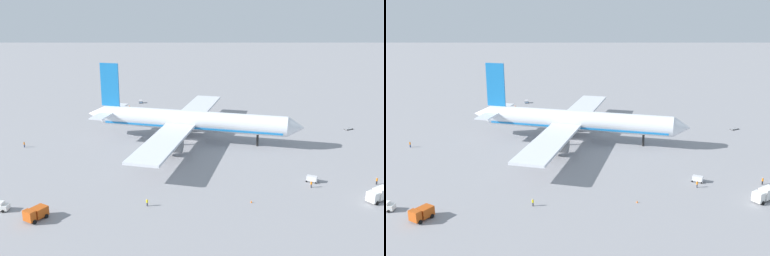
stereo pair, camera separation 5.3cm
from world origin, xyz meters
The scene contains 14 objects.
ground_plane centered at (0.00, 0.00, 0.00)m, with size 600.00×600.00×0.00m, color gray.
airliner centered at (-1.32, 0.39, 6.33)m, with size 67.74×75.02×23.22m.
service_truck_0 centered at (-31.50, -51.10, 1.43)m, with size 4.51×5.22×2.65m.
service_truck_2 centered at (40.95, -42.45, 1.58)m, with size 6.14×5.22×2.85m.
baggage_cart_0 centered at (-21.60, 51.09, 0.65)m, with size 1.79×3.06×1.16m.
baggage_cart_1 centered at (28.98, -32.03, 0.83)m, with size 3.47×2.54×1.52m.
baggage_cart_2 centered at (52.62, 12.17, 0.27)m, with size 3.51×2.65×0.40m.
ground_worker_0 centered at (27.99, -35.37, 0.83)m, with size 0.56×0.56×1.65m.
ground_worker_1 centered at (-9.71, -45.06, 0.85)m, with size 0.57×0.57×1.68m.
ground_worker_3 centered at (44.14, -33.51, 0.88)m, with size 0.48×0.48×1.72m.
ground_worker_4 centered at (-49.99, -6.21, 0.88)m, with size 0.48×0.48×1.74m.
traffic_cone_0 centered at (-25.53, 44.62, 0.28)m, with size 0.36×0.36×0.55m, color orange.
traffic_cone_1 centered at (12.89, -43.44, 0.28)m, with size 0.36×0.36×0.55m, color orange.
traffic_cone_2 centered at (-36.46, 38.44, 0.28)m, with size 0.36×0.36×0.55m, color orange.
Camera 2 is at (-0.02, -132.79, 43.54)m, focal length 42.05 mm.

